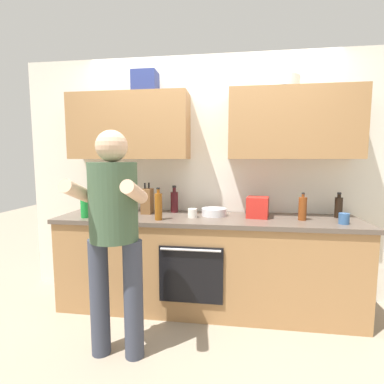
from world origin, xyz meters
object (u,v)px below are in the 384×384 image
bottle_oil (107,203)px  bottle_wine (174,201)px  knife_block (147,201)px  cup_tea (344,219)px  person_standing (114,226)px  bottle_vinegar (303,208)px  cup_coffee (192,213)px  bottle_soy (339,207)px  bottle_syrup (158,206)px  grocery_bag_crisps (258,207)px  bottle_soda (85,206)px  mixing_bowl (214,212)px

bottle_oil → bottle_wine: (0.63, 0.23, -0.00)m
knife_block → cup_tea: bearing=-7.5°
person_standing → bottle_vinegar: person_standing is taller
bottle_vinegar → cup_coffee: (-1.00, -0.02, -0.07)m
person_standing → bottle_soy: 2.05m
bottle_syrup → cup_tea: bearing=2.0°
bottle_wine → grocery_bag_crisps: (0.83, -0.15, -0.02)m
bottle_soda → grocery_bag_crisps: bottle_soda is taller
knife_block → bottle_soda: bearing=-151.1°
bottle_oil → knife_block: 0.39m
cup_coffee → bottle_wine: bearing=132.3°
bottle_wine → bottle_soy: bottle_wine is taller
bottle_syrup → bottle_soy: bearing=11.5°
bottle_oil → bottle_soda: size_ratio=1.14×
bottle_soda → bottle_wine: bearing=26.5°
bottle_oil → bottle_soda: 0.22m
cup_tea → cup_coffee: bearing=176.0°
cup_coffee → mixing_bowl: (0.20, 0.12, -0.01)m
bottle_wine → bottle_vinegar: (1.22, -0.22, -0.01)m
bottle_syrup → mixing_bowl: (0.49, 0.27, -0.09)m
bottle_soda → cup_coffee: bearing=8.1°
person_standing → bottle_syrup: bearing=74.3°
grocery_bag_crisps → knife_block: bearing=177.4°
bottle_soy → knife_block: size_ratio=0.76×
person_standing → bottle_soy: size_ratio=6.90×
bottle_wine → cup_tea: bottle_wine is taller
person_standing → cup_tea: person_standing is taller
bottle_soda → bottle_vinegar: bearing=4.7°
cup_tea → grocery_bag_crisps: (-0.70, 0.19, 0.05)m
bottle_soy → mixing_bowl: 1.17m
person_standing → cup_coffee: person_standing is taller
bottle_vinegar → bottle_soda: bearing=-175.3°
cup_coffee → person_standing: bearing=-121.5°
cup_coffee → bottle_soda: bearing=-171.9°
bottle_syrup → person_standing: bearing=-105.7°
bottle_syrup → bottle_oil: bearing=163.5°
bottle_soda → grocery_bag_crisps: (1.61, 0.24, -0.01)m
person_standing → mixing_bowl: size_ratio=6.88×
bottle_vinegar → grocery_bag_crisps: bearing=169.5°
bottle_vinegar → cup_tea: (0.31, -0.11, -0.06)m
person_standing → bottle_soda: person_standing is taller
bottle_syrup → cup_coffee: bearing=27.2°
bottle_oil → cup_coffee: 0.86m
bottle_oil → cup_tea: (2.17, -0.11, -0.07)m
cup_tea → knife_block: bearing=172.5°
bottle_syrup → cup_tea: 1.60m
bottle_vinegar → mixing_bowl: 0.81m
bottle_syrup → cup_tea: size_ratio=3.21×
bottle_vinegar → knife_block: 1.49m
bottle_oil → knife_block: size_ratio=0.95×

